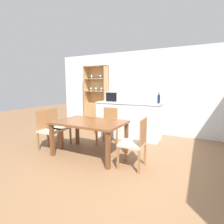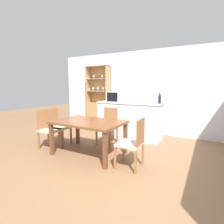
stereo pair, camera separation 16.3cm
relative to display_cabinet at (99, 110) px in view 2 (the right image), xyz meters
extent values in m
plane|color=brown|center=(1.90, -2.44, -0.62)|extent=(18.00, 18.00, 0.00)
cube|color=silver|center=(1.90, 0.19, 0.66)|extent=(6.80, 0.06, 2.55)
cube|color=silver|center=(1.42, -0.55, -0.12)|extent=(1.81, 0.61, 0.99)
cube|color=beige|center=(1.42, -0.55, 0.38)|extent=(1.84, 0.64, 0.03)
cube|color=tan|center=(0.00, -0.01, -0.18)|extent=(0.82, 0.34, 0.88)
cube|color=tan|center=(0.00, 0.15, 0.90)|extent=(0.82, 0.02, 1.26)
cube|color=tan|center=(-0.40, -0.01, 0.90)|extent=(0.02, 0.34, 1.26)
cube|color=tan|center=(0.40, -0.01, 0.90)|extent=(0.02, 0.34, 1.26)
cube|color=tan|center=(0.00, -0.01, 1.52)|extent=(0.82, 0.34, 0.02)
cube|color=white|center=(0.00, -0.01, 0.68)|extent=(0.78, 0.29, 0.01)
cube|color=white|center=(0.00, -0.01, 1.10)|extent=(0.78, 0.29, 0.01)
cylinder|color=white|center=(-0.23, 0.00, 0.69)|extent=(0.04, 0.04, 0.01)
cylinder|color=white|center=(-0.23, 0.00, 0.72)|extent=(0.01, 0.01, 0.06)
sphere|color=white|center=(-0.23, 0.00, 0.77)|extent=(0.06, 0.06, 0.06)
cylinder|color=white|center=(-0.17, -0.03, 1.10)|extent=(0.04, 0.04, 0.01)
cylinder|color=white|center=(-0.17, -0.03, 1.14)|extent=(0.01, 0.01, 0.06)
sphere|color=white|center=(-0.17, -0.03, 1.19)|extent=(0.06, 0.06, 0.06)
cylinder|color=white|center=(0.00, -0.03, 0.69)|extent=(0.04, 0.04, 0.01)
cylinder|color=white|center=(0.00, -0.03, 0.72)|extent=(0.01, 0.01, 0.06)
sphere|color=white|center=(0.00, -0.03, 0.77)|extent=(0.06, 0.06, 0.06)
cylinder|color=white|center=(0.17, -0.01, 1.10)|extent=(0.04, 0.04, 0.01)
cylinder|color=white|center=(0.17, -0.01, 1.14)|extent=(0.01, 0.01, 0.06)
sphere|color=white|center=(0.17, -0.01, 1.19)|extent=(0.06, 0.06, 0.06)
cylinder|color=white|center=(0.23, -0.05, 0.69)|extent=(0.04, 0.04, 0.01)
cylinder|color=white|center=(0.23, -0.05, 0.72)|extent=(0.01, 0.01, 0.06)
sphere|color=white|center=(0.23, -0.05, 0.77)|extent=(0.06, 0.06, 0.06)
cube|color=brown|center=(1.17, -2.15, 0.09)|extent=(1.46, 0.97, 0.05)
cube|color=brown|center=(0.50, -2.57, -0.27)|extent=(0.07, 0.07, 0.69)
cube|color=brown|center=(1.84, -2.57, -0.27)|extent=(0.07, 0.07, 0.69)
cube|color=brown|center=(0.50, -1.73, -0.27)|extent=(0.07, 0.07, 0.69)
cube|color=brown|center=(1.84, -1.73, -0.27)|extent=(0.07, 0.07, 0.69)
cube|color=#C1B299|center=(2.18, -2.30, -0.18)|extent=(0.43, 0.43, 0.05)
cube|color=#936038|center=(2.38, -2.29, 0.07)|extent=(0.03, 0.39, 0.46)
cube|color=#936038|center=(1.99, -2.49, -0.41)|extent=(0.04, 0.04, 0.41)
cube|color=#936038|center=(1.98, -2.11, -0.41)|extent=(0.04, 0.04, 0.41)
cube|color=#936038|center=(2.38, -2.48, -0.41)|extent=(0.04, 0.04, 0.41)
cube|color=#936038|center=(2.37, -2.10, -0.41)|extent=(0.04, 0.04, 0.41)
cube|color=#C1B299|center=(0.16, -2.01, -0.18)|extent=(0.46, 0.46, 0.05)
cube|color=#936038|center=(-0.05, -2.02, 0.07)|extent=(0.05, 0.39, 0.46)
cube|color=#936038|center=(0.33, -1.80, -0.41)|extent=(0.04, 0.04, 0.41)
cube|color=#936038|center=(0.36, -2.18, -0.41)|extent=(0.04, 0.04, 0.41)
cube|color=#936038|center=(-0.05, -1.83, -0.41)|extent=(0.04, 0.04, 0.41)
cube|color=#936038|center=(-0.02, -2.21, -0.41)|extent=(0.04, 0.04, 0.41)
cube|color=#C1B299|center=(0.16, -2.30, -0.18)|extent=(0.45, 0.45, 0.05)
cube|color=#936038|center=(-0.05, -2.31, 0.07)|extent=(0.04, 0.39, 0.46)
cube|color=#936038|center=(0.34, -2.09, -0.41)|extent=(0.04, 0.04, 0.41)
cube|color=#936038|center=(0.36, -2.48, -0.41)|extent=(0.04, 0.04, 0.41)
cube|color=#936038|center=(-0.05, -2.11, -0.41)|extent=(0.04, 0.04, 0.41)
cube|color=#936038|center=(-0.03, -2.50, -0.41)|extent=(0.04, 0.04, 0.41)
cube|color=#C1B299|center=(1.17, -1.39, -0.18)|extent=(0.44, 0.44, 0.05)
cube|color=#936038|center=(1.16, -1.18, 0.07)|extent=(0.39, 0.03, 0.46)
cube|color=#936038|center=(1.37, -1.57, -0.41)|extent=(0.04, 0.04, 0.41)
cube|color=#936038|center=(0.98, -1.58, -0.41)|extent=(0.04, 0.04, 0.41)
cube|color=#936038|center=(1.35, -1.19, -0.41)|extent=(0.04, 0.04, 0.41)
cube|color=#936038|center=(0.97, -1.20, -0.41)|extent=(0.04, 0.04, 0.41)
cube|color=#B7BABF|center=(1.04, -0.56, 0.54)|extent=(0.52, 0.36, 0.29)
cube|color=black|center=(0.96, -0.75, 0.54)|extent=(0.34, 0.01, 0.25)
cylinder|color=#141E38|center=(2.25, -0.53, 0.51)|extent=(0.07, 0.07, 0.23)
cylinder|color=#141E38|center=(2.25, -0.53, 0.66)|extent=(0.03, 0.03, 0.06)
camera|label=1|loc=(3.23, -5.17, 0.85)|focal=28.00mm
camera|label=2|loc=(3.38, -5.09, 0.85)|focal=28.00mm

